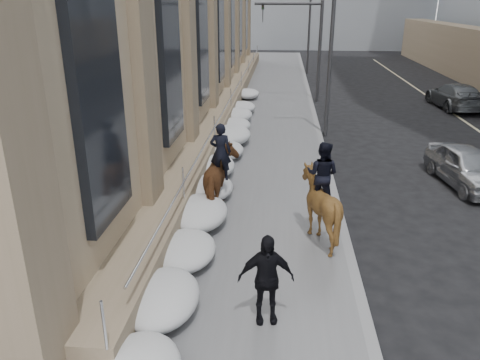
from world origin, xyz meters
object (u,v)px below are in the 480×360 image
(pedestrian, at_px, (266,279))
(car_grey, at_px, (455,96))
(mounted_horse_right, at_px, (320,201))
(mounted_horse_left, at_px, (221,176))
(car_silver, at_px, (467,167))

(pedestrian, distance_m, car_grey, 23.25)
(mounted_horse_right, relative_size, pedestrian, 1.41)
(mounted_horse_left, bearing_deg, car_silver, -163.01)
(mounted_horse_right, bearing_deg, car_silver, -118.40)
(car_grey, bearing_deg, car_silver, 69.94)
(car_silver, bearing_deg, car_grey, 65.15)
(mounted_horse_left, xyz_separation_m, car_grey, (11.88, 15.57, -0.38))
(pedestrian, height_order, car_grey, pedestrian)
(mounted_horse_left, relative_size, car_grey, 0.51)
(pedestrian, bearing_deg, mounted_horse_right, 61.53)
(mounted_horse_left, xyz_separation_m, car_silver, (8.14, 2.86, -0.44))
(mounted_horse_right, bearing_deg, car_grey, -96.89)
(mounted_horse_right, height_order, pedestrian, mounted_horse_right)
(mounted_horse_left, relative_size, pedestrian, 1.39)
(mounted_horse_right, distance_m, car_grey, 19.58)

